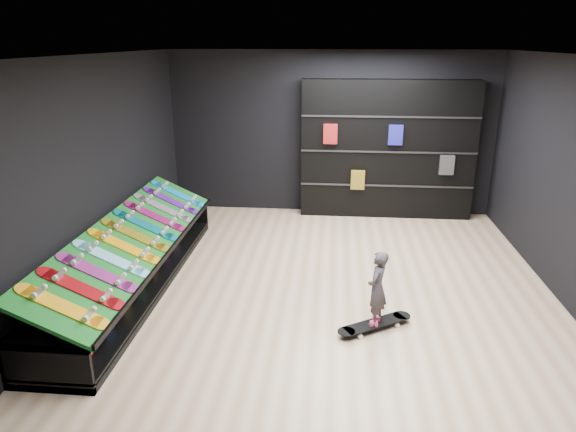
# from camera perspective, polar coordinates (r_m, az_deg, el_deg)

# --- Properties ---
(floor) EXTENTS (6.00, 7.00, 0.01)m
(floor) POSITION_cam_1_polar(r_m,az_deg,el_deg) (6.85, 4.06, -8.61)
(floor) COLOR tan
(floor) RESTS_ON ground
(ceiling) EXTENTS (6.00, 7.00, 0.01)m
(ceiling) POSITION_cam_1_polar(r_m,az_deg,el_deg) (6.06, 4.75, 17.36)
(ceiling) COLOR white
(ceiling) RESTS_ON ground
(wall_back) EXTENTS (6.00, 0.02, 3.00)m
(wall_back) POSITION_cam_1_polar(r_m,az_deg,el_deg) (9.71, 4.77, 9.09)
(wall_back) COLOR black
(wall_back) RESTS_ON ground
(wall_front) EXTENTS (6.00, 0.02, 3.00)m
(wall_front) POSITION_cam_1_polar(r_m,az_deg,el_deg) (3.06, 3.13, -14.16)
(wall_front) COLOR black
(wall_front) RESTS_ON ground
(wall_left) EXTENTS (0.02, 7.00, 3.00)m
(wall_left) POSITION_cam_1_polar(r_m,az_deg,el_deg) (7.00, -21.05, 3.94)
(wall_left) COLOR black
(wall_left) RESTS_ON ground
(display_rack) EXTENTS (0.90, 4.50, 0.50)m
(display_rack) POSITION_cam_1_polar(r_m,az_deg,el_deg) (7.23, -16.65, -5.66)
(display_rack) COLOR black
(display_rack) RESTS_ON ground
(turf_ramp) EXTENTS (0.92, 4.50, 0.46)m
(turf_ramp) POSITION_cam_1_polar(r_m,az_deg,el_deg) (7.03, -16.62, -2.27)
(turf_ramp) COLOR #0D5516
(turf_ramp) RESTS_ON display_rack
(back_shelving) EXTENTS (3.13, 0.37, 2.51)m
(back_shelving) POSITION_cam_1_polar(r_m,az_deg,el_deg) (9.63, 10.97, 7.23)
(back_shelving) COLOR black
(back_shelving) RESTS_ON ground
(floor_skateboard) EXTENTS (0.95, 0.71, 0.09)m
(floor_skateboard) POSITION_cam_1_polar(r_m,az_deg,el_deg) (6.13, 9.61, -11.97)
(floor_skateboard) COLOR black
(floor_skateboard) RESTS_ON ground
(child) EXTENTS (0.21, 0.24, 0.53)m
(child) POSITION_cam_1_polar(r_m,az_deg,el_deg) (5.97, 9.78, -9.40)
(child) COLOR black
(child) RESTS_ON floor_skateboard
(display_board_0) EXTENTS (0.93, 0.22, 0.50)m
(display_board_0) POSITION_cam_1_polar(r_m,az_deg,el_deg) (5.46, -23.73, -9.20)
(display_board_0) COLOR orange
(display_board_0) RESTS_ON turf_ramp
(display_board_1) EXTENTS (0.93, 0.22, 0.50)m
(display_board_1) POSITION_cam_1_polar(r_m,az_deg,el_deg) (5.76, -21.97, -7.48)
(display_board_1) COLOR red
(display_board_1) RESTS_ON turf_ramp
(display_board_2) EXTENTS (0.93, 0.22, 0.50)m
(display_board_2) POSITION_cam_1_polar(r_m,az_deg,el_deg) (6.06, -20.39, -5.92)
(display_board_2) COLOR #2626BF
(display_board_2) RESTS_ON turf_ramp
(display_board_3) EXTENTS (0.93, 0.22, 0.50)m
(display_board_3) POSITION_cam_1_polar(r_m,az_deg,el_deg) (6.37, -18.98, -4.51)
(display_board_3) COLOR #0CB2E5
(display_board_3) RESTS_ON turf_ramp
(display_board_4) EXTENTS (0.93, 0.22, 0.50)m
(display_board_4) POSITION_cam_1_polar(r_m,az_deg,el_deg) (6.69, -17.70, -3.23)
(display_board_4) COLOR yellow
(display_board_4) RESTS_ON turf_ramp
(display_board_5) EXTENTS (0.93, 0.22, 0.50)m
(display_board_5) POSITION_cam_1_polar(r_m,az_deg,el_deg) (7.02, -16.55, -2.07)
(display_board_5) COLOR yellow
(display_board_5) RESTS_ON turf_ramp
(display_board_6) EXTENTS (0.93, 0.22, 0.50)m
(display_board_6) POSITION_cam_1_polar(r_m,az_deg,el_deg) (7.35, -15.49, -1.01)
(display_board_6) COLOR #0C8C99
(display_board_6) RESTS_ON turf_ramp
(display_board_7) EXTENTS (0.93, 0.22, 0.50)m
(display_board_7) POSITION_cam_1_polar(r_m,az_deg,el_deg) (7.68, -14.53, -0.04)
(display_board_7) COLOR #E5198C
(display_board_7) RESTS_ON turf_ramp
(display_board_8) EXTENTS (0.93, 0.22, 0.50)m
(display_board_8) POSITION_cam_1_polar(r_m,az_deg,el_deg) (8.02, -13.65, 0.85)
(display_board_8) COLOR black
(display_board_8) RESTS_ON turf_ramp
(display_board_9) EXTENTS (0.93, 0.22, 0.50)m
(display_board_9) POSITION_cam_1_polar(r_m,az_deg,el_deg) (8.37, -12.85, 1.66)
(display_board_9) COLOR purple
(display_board_9) RESTS_ON turf_ramp
(display_board_10) EXTENTS (0.93, 0.22, 0.50)m
(display_board_10) POSITION_cam_1_polar(r_m,az_deg,el_deg) (8.71, -12.10, 2.41)
(display_board_10) COLOR blue
(display_board_10) RESTS_ON turf_ramp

